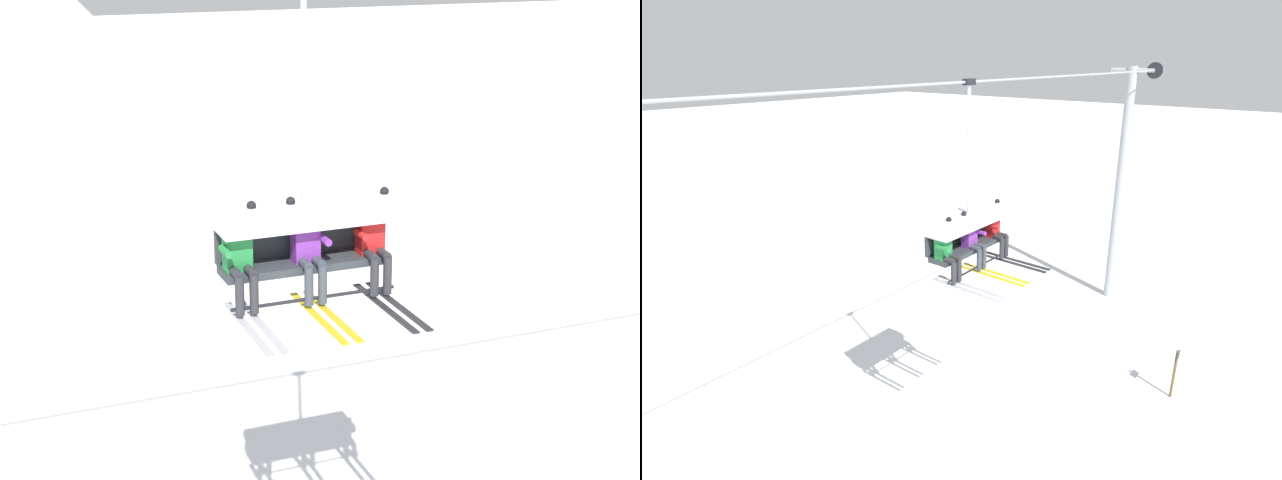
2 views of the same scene
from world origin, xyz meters
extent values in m
cone|color=white|center=(0.07, 46.37, 4.52)|extent=(16.81, 16.81, 9.03)
cube|color=#33383D|center=(-1.01, -0.80, 5.65)|extent=(2.11, 0.48, 0.10)
cube|color=#33383D|center=(-1.01, -0.52, 5.92)|extent=(2.11, 0.08, 0.45)
cube|color=silver|center=(-1.01, -0.74, 6.30)|extent=(2.16, 0.68, 0.30)
cylinder|color=black|center=(-1.01, -1.12, 5.32)|extent=(2.11, 0.04, 0.04)
cylinder|color=silver|center=(-1.01, -0.80, 7.76)|extent=(0.07, 0.07, 2.61)
cube|color=#23843D|center=(-1.88, -0.82, 5.96)|extent=(0.32, 0.22, 0.52)
sphere|color=black|center=(-1.88, -0.82, 6.32)|extent=(0.22, 0.22, 0.22)
ellipsoid|color=black|center=(-1.88, -0.92, 6.32)|extent=(0.17, 0.04, 0.08)
cylinder|color=#2D2D33|center=(-1.97, -0.99, 5.74)|extent=(0.11, 0.34, 0.11)
cylinder|color=#2D2D33|center=(-1.79, -0.99, 5.74)|extent=(0.11, 0.34, 0.11)
cylinder|color=#2D2D33|center=(-1.97, -1.16, 5.50)|extent=(0.11, 0.11, 0.48)
cylinder|color=#2D2D33|center=(-1.79, -1.16, 5.50)|extent=(0.11, 0.11, 0.48)
cube|color=#B2B2BC|center=(-1.97, -1.46, 5.21)|extent=(0.09, 1.70, 0.02)
cube|color=#B2B2BC|center=(-1.79, -1.46, 5.21)|extent=(0.09, 1.70, 0.02)
cylinder|color=#23843D|center=(-2.07, -0.97, 6.00)|extent=(0.09, 0.30, 0.09)
cylinder|color=#23843D|center=(-1.69, -0.82, 6.31)|extent=(0.09, 0.09, 0.30)
sphere|color=black|center=(-1.69, -0.82, 6.48)|extent=(0.11, 0.11, 0.11)
cube|color=purple|center=(-1.01, -0.82, 5.96)|extent=(0.32, 0.22, 0.52)
sphere|color=maroon|center=(-1.01, -0.82, 6.32)|extent=(0.22, 0.22, 0.22)
ellipsoid|color=black|center=(-1.01, -0.92, 6.32)|extent=(0.17, 0.04, 0.08)
cylinder|color=#3D424C|center=(-1.10, -0.99, 5.74)|extent=(0.11, 0.34, 0.11)
cylinder|color=#3D424C|center=(-0.92, -0.99, 5.74)|extent=(0.11, 0.34, 0.11)
cylinder|color=#3D424C|center=(-1.10, -1.16, 5.50)|extent=(0.11, 0.11, 0.48)
cylinder|color=#3D424C|center=(-0.92, -1.16, 5.50)|extent=(0.11, 0.11, 0.48)
cube|color=gold|center=(-1.10, -1.46, 5.21)|extent=(0.09, 1.70, 0.02)
cube|color=gold|center=(-0.92, -1.46, 5.21)|extent=(0.09, 1.70, 0.02)
cylinder|color=purple|center=(-1.20, -0.82, 6.31)|extent=(0.09, 0.09, 0.30)
sphere|color=black|center=(-1.20, -0.82, 6.48)|extent=(0.11, 0.11, 0.11)
cylinder|color=purple|center=(-0.82, -0.97, 6.00)|extent=(0.09, 0.30, 0.09)
cube|color=red|center=(-0.14, -0.82, 5.96)|extent=(0.32, 0.22, 0.52)
sphere|color=black|center=(-0.14, -0.82, 6.32)|extent=(0.22, 0.22, 0.22)
ellipsoid|color=black|center=(-0.14, -0.92, 6.32)|extent=(0.17, 0.04, 0.08)
cylinder|color=#2D2D33|center=(-0.23, -0.99, 5.74)|extent=(0.11, 0.34, 0.11)
cylinder|color=#2D2D33|center=(-0.06, -0.99, 5.74)|extent=(0.11, 0.34, 0.11)
cylinder|color=#2D2D33|center=(-0.23, -1.16, 5.50)|extent=(0.11, 0.11, 0.48)
cylinder|color=#2D2D33|center=(-0.06, -1.16, 5.50)|extent=(0.11, 0.11, 0.48)
cube|color=#232328|center=(-0.23, -1.46, 5.21)|extent=(0.09, 1.70, 0.02)
cube|color=#232328|center=(-0.06, -1.46, 5.21)|extent=(0.09, 1.70, 0.02)
cylinder|color=red|center=(-0.33, -0.97, 6.00)|extent=(0.09, 0.30, 0.09)
cylinder|color=red|center=(0.04, -0.82, 6.31)|extent=(0.09, 0.09, 0.30)
sphere|color=black|center=(0.04, -0.82, 6.48)|extent=(0.11, 0.11, 0.11)
camera|label=1|loc=(-5.07, -11.41, 9.64)|focal=55.00mm
camera|label=2|loc=(-9.07, -6.96, 9.57)|focal=28.00mm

